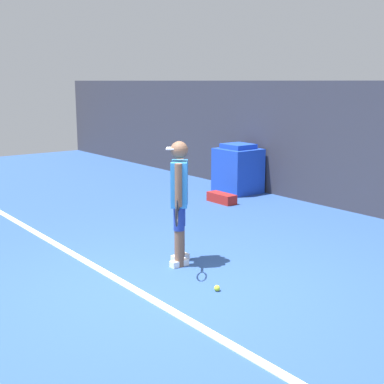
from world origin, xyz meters
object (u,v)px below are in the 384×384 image
at_px(tennis_player, 179,197).
at_px(equipment_bag, 222,198).
at_px(covered_chair, 238,169).
at_px(tennis_ball, 217,288).

relative_size(tennis_player, equipment_bag, 2.50).
bearing_deg(covered_chair, equipment_bag, -59.18).
height_order(tennis_ball, equipment_bag, equipment_bag).
relative_size(tennis_ball, equipment_bag, 0.11).
distance_m(tennis_player, covered_chair, 4.67).
xyz_separation_m(covered_chair, equipment_bag, (0.55, -0.92, -0.40)).
bearing_deg(tennis_player, equipment_bag, 170.24).
relative_size(tennis_ball, covered_chair, 0.07).
distance_m(tennis_ball, covered_chair, 5.50).
xyz_separation_m(tennis_player, equipment_bag, (-2.34, 2.73, -0.78)).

